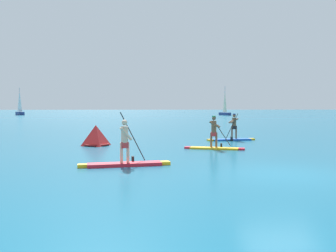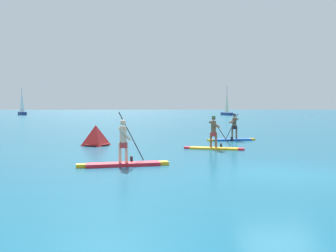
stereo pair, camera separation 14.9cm
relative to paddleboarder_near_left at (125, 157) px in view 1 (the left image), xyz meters
name	(u,v)px [view 1 (the left image)]	position (x,y,z in m)	size (l,w,h in m)	color
ground	(281,174)	(5.18, -1.98, -0.35)	(440.00, 440.00, 0.00)	#145B7A
paddleboarder_near_left	(125,157)	(0.00, 0.00, 0.00)	(3.43, 1.02, 2.02)	red
paddleboarder_mid_center	(214,141)	(4.40, 4.99, 0.07)	(3.05, 1.36, 1.78)	yellow
paddleboarder_far_right	(232,135)	(6.51, 9.63, 0.01)	(3.22, 1.07, 1.79)	blue
race_marker_buoy	(96,136)	(-1.92, 7.24, 0.17)	(1.59, 1.59, 1.16)	red
sailboat_left_horizon	(20,111)	(-29.23, 80.46, 0.63)	(3.30, 4.54, 6.81)	navy
sailboat_right_horizon	(225,111)	(21.44, 74.37, 0.74)	(2.15, 4.60, 7.15)	navy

